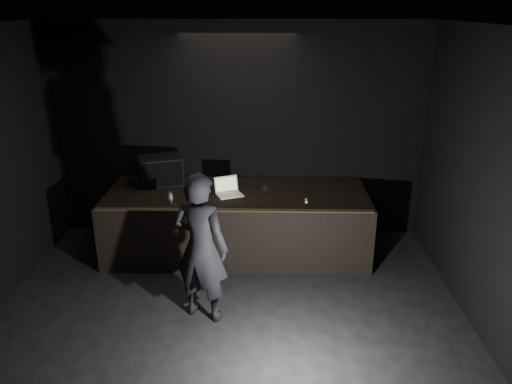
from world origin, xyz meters
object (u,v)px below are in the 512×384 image
object	(u,v)px
stage_riser	(237,222)
stage_monitor	(161,170)
laptop	(228,190)
person	(201,247)
beer_can	(170,198)

from	to	relation	value
stage_riser	stage_monitor	world-z (taller)	stage_monitor
stage_monitor	laptop	bearing A→B (deg)	-39.06
stage_riser	person	size ratio (longest dim) A/B	2.09
stage_riser	person	xyz separation A→B (m)	(-0.33, -1.77, 0.46)
stage_monitor	laptop	distance (m)	1.20
stage_monitor	person	bearing A→B (deg)	-84.48
beer_can	stage_monitor	bearing A→B (deg)	109.75
stage_riser	beer_can	distance (m)	1.20
laptop	person	world-z (taller)	person
laptop	person	xyz separation A→B (m)	(-0.20, -1.70, -0.11)
beer_can	stage_riser	bearing A→B (deg)	26.10
beer_can	person	xyz separation A→B (m)	(0.61, -1.31, -0.13)
beer_can	laptop	bearing A→B (deg)	25.72
stage_riser	laptop	xyz separation A→B (m)	(-0.13, -0.07, 0.57)
stage_riser	laptop	bearing A→B (deg)	-151.50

